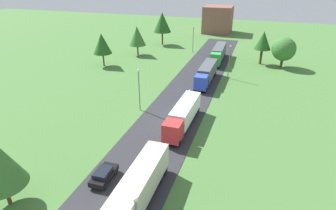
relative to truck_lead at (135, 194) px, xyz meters
The scene contains 16 objects.
road 10.69m from the truck_lead, 103.90° to the left, with size 10.00×140.00×0.06m, color #2B2B30.
lane_marking_centre 7.25m from the truck_lead, 111.28° to the left, with size 0.16×119.71×0.01m.
truck_lead is the anchor object (origin of this frame).
truck_second 17.84m from the truck_lead, 89.87° to the left, with size 2.72×12.37×3.42m.
truck_third 37.73m from the truck_lead, 90.40° to the left, with size 2.58×12.63×3.59m.
truck_fourth 54.26m from the truck_lead, 90.30° to the left, with size 2.82×13.83×3.69m.
car_second 6.20m from the truck_lead, 150.32° to the left, with size 1.96×4.01×1.47m.
lamppost_second 22.76m from the truck_lead, 111.99° to the left, with size 0.36×0.36×7.35m.
lamppost_third 42.09m from the truck_lead, 84.73° to the left, with size 0.36×0.36×7.36m.
lamppost_fourth 61.35m from the truck_lead, 98.19° to the left, with size 0.36×0.36×7.55m.
tree_birch 49.42m from the truck_lead, 123.17° to the left, with size 4.51×4.51×8.11m.
tree_maple 57.94m from the truck_lead, 113.28° to the left, with size 4.70×4.70×7.96m.
tree_pine 70.20m from the truck_lead, 106.86° to the left, with size 5.51×5.51×10.05m.
tree_elm 56.10m from the truck_lead, 79.30° to the left, with size 4.04×4.04×8.30m.
tree_ash 56.23m from the truck_lead, 74.06° to the left, with size 5.66×5.66×7.32m.
distant_building 92.39m from the truck_lead, 94.15° to the left, with size 10.31×10.43×9.65m, color brown.
Camera 1 is at (12.19, -4.83, 21.96)m, focal length 30.32 mm.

